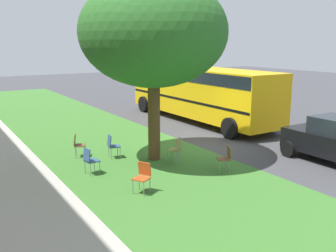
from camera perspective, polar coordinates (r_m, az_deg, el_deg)
name	(u,v)px	position (r m, az deg, el deg)	size (l,w,h in m)	color
ground	(204,147)	(15.82, 5.40, -3.09)	(80.00, 80.00, 0.00)	#424247
grass_verge	(135,159)	(14.16, -4.96, -4.92)	(48.00, 6.00, 0.01)	#3D752D
sidewalk_strip	(8,181)	(12.88, -22.79, -7.65)	(48.00, 2.80, 0.01)	#ADA89E
street_tree	(153,33)	(13.49, -2.21, 13.75)	(5.14, 5.14, 6.44)	brown
chair_0	(226,157)	(12.76, 8.63, -4.55)	(0.56, 0.56, 0.88)	brown
chair_1	(90,159)	(12.62, -11.61, -4.86)	(0.47, 0.47, 0.88)	#335184
chair_2	(78,143)	(14.64, -13.32, -2.54)	(0.55, 0.55, 0.88)	brown
chair_3	(176,148)	(13.65, 1.21, -3.28)	(0.58, 0.57, 0.88)	olive
chair_4	(112,144)	(14.24, -8.35, -2.75)	(0.48, 0.48, 0.88)	#335184
chair_5	(143,175)	(10.92, -3.82, -7.36)	(0.57, 0.57, 0.88)	#C64C1E
school_bus	(199,89)	(20.77, 4.71, 5.58)	(10.40, 2.80, 2.88)	yellow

